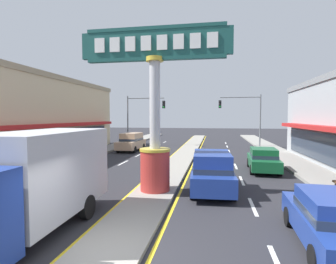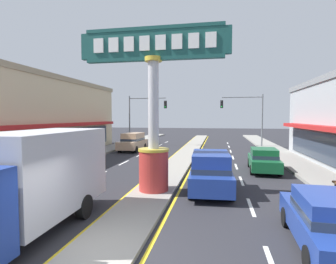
% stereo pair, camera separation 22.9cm
% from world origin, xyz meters
% --- Properties ---
extents(ground_plane, '(160.00, 160.00, 0.00)m').
position_xyz_m(ground_plane, '(0.00, 0.00, 0.00)').
color(ground_plane, '#28282D').
extents(median_strip, '(1.94, 52.00, 0.14)m').
position_xyz_m(median_strip, '(0.00, 18.00, 0.07)').
color(median_strip, gray).
rests_on(median_strip, ground).
extents(sidewalk_left, '(2.56, 60.00, 0.18)m').
position_xyz_m(sidewalk_left, '(-8.85, 16.00, 0.09)').
color(sidewalk_left, gray).
rests_on(sidewalk_left, ground).
extents(sidewalk_right, '(2.56, 60.00, 0.18)m').
position_xyz_m(sidewalk_right, '(8.85, 16.00, 0.09)').
color(sidewalk_right, gray).
rests_on(sidewalk_right, ground).
extents(lane_markings, '(8.68, 52.00, 0.01)m').
position_xyz_m(lane_markings, '(-0.00, 16.65, 0.00)').
color(lane_markings, silver).
rests_on(lane_markings, ground).
extents(district_sign, '(7.01, 1.44, 7.54)m').
position_xyz_m(district_sign, '(0.00, 5.97, 3.72)').
color(district_sign, '#B7332D').
rests_on(district_sign, median_strip).
extents(storefront_left, '(8.96, 22.72, 7.31)m').
position_xyz_m(storefront_left, '(-14.87, 16.07, 3.65)').
color(storefront_left, beige).
rests_on(storefront_left, ground).
extents(traffic_light_left_side, '(4.86, 0.46, 6.20)m').
position_xyz_m(traffic_light_left_side, '(-6.20, 25.80, 4.25)').
color(traffic_light_left_side, slate).
rests_on(traffic_light_left_side, ground).
extents(traffic_light_right_side, '(4.86, 0.46, 6.20)m').
position_xyz_m(traffic_light_right_side, '(6.20, 26.25, 4.25)').
color(traffic_light_right_side, slate).
rests_on(traffic_light_right_side, ground).
extents(sedan_near_right_lane, '(1.95, 4.36, 1.53)m').
position_xyz_m(sedan_near_right_lane, '(-5.92, 5.79, 0.79)').
color(sedan_near_right_lane, maroon).
rests_on(sedan_near_right_lane, ground).
extents(sedan_far_right_lane, '(1.98, 4.37, 1.53)m').
position_xyz_m(sedan_far_right_lane, '(5.92, 1.60, 0.79)').
color(sedan_far_right_lane, navy).
rests_on(sedan_far_right_lane, ground).
extents(sedan_near_left_lane, '(2.02, 4.39, 1.53)m').
position_xyz_m(sedan_near_left_lane, '(5.92, 12.14, 0.79)').
color(sedan_near_left_lane, '#14562D').
rests_on(sedan_near_left_lane, ground).
extents(suv_mid_left_lane, '(2.13, 4.68, 1.90)m').
position_xyz_m(suv_mid_left_lane, '(2.62, 6.71, 0.98)').
color(suv_mid_left_lane, navy).
rests_on(suv_mid_left_lane, ground).
extents(box_truck_far_left_oncoming, '(2.32, 6.93, 3.12)m').
position_xyz_m(box_truck_far_left_oncoming, '(-2.65, 0.86, 1.69)').
color(box_truck_far_left_oncoming, navy).
rests_on(box_truck_far_left_oncoming, ground).
extents(suv_kerb_right, '(2.08, 4.66, 1.90)m').
position_xyz_m(suv_kerb_right, '(-5.92, 20.82, 0.98)').
color(suv_kerb_right, tan).
rests_on(suv_kerb_right, ground).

